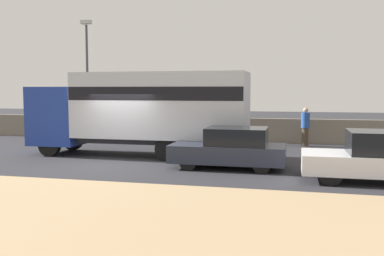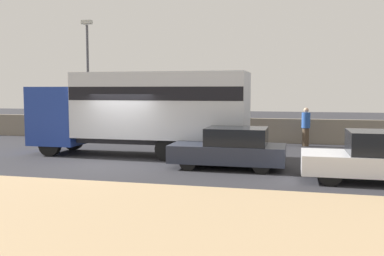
# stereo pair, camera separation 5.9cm
# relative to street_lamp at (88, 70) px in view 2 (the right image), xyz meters

# --- Properties ---
(ground_plane) EXTENTS (80.00, 80.00, 0.00)m
(ground_plane) POSITION_rel_street_lamp_xyz_m (4.58, -7.17, -3.73)
(ground_plane) COLOR #2D2D33
(stone_wall_backdrop) EXTENTS (60.00, 0.35, 1.22)m
(stone_wall_backdrop) POSITION_rel_street_lamp_xyz_m (4.58, 0.53, -3.12)
(stone_wall_backdrop) COLOR gray
(stone_wall_backdrop) RESTS_ON ground_plane
(street_lamp) EXTENTS (0.56, 0.28, 6.38)m
(street_lamp) POSITION_rel_street_lamp_xyz_m (0.00, 0.00, 0.00)
(street_lamp) COLOR #4C4C51
(street_lamp) RESTS_ON ground_plane
(box_truck) EXTENTS (8.82, 2.36, 3.34)m
(box_truck) POSITION_rel_street_lamp_xyz_m (5.03, -5.15, -1.77)
(box_truck) COLOR navy
(box_truck) RESTS_ON ground_plane
(car_hatchback) EXTENTS (3.86, 1.77, 1.39)m
(car_hatchback) POSITION_rel_street_lamp_xyz_m (8.84, -7.03, -3.05)
(car_hatchback) COLOR #282D3D
(car_hatchback) RESTS_ON ground_plane
(car_sedan_second) EXTENTS (4.06, 1.80, 1.48)m
(car_sedan_second) POSITION_rel_street_lamp_xyz_m (13.29, -8.29, -3.00)
(car_sedan_second) COLOR silver
(car_sedan_second) RESTS_ON ground_plane
(pedestrian) EXTENTS (0.40, 0.40, 1.83)m
(pedestrian) POSITION_rel_street_lamp_xyz_m (11.46, -0.50, -2.78)
(pedestrian) COLOR #473828
(pedestrian) RESTS_ON ground_plane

